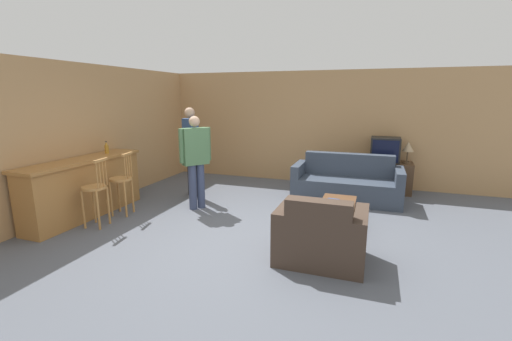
{
  "coord_description": "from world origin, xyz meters",
  "views": [
    {
      "loc": [
        1.67,
        -4.29,
        2.03
      ],
      "look_at": [
        -0.12,
        0.82,
        0.85
      ],
      "focal_mm": 24.0,
      "sensor_mm": 36.0,
      "label": 1
    }
  ],
  "objects_px": {
    "book_on_table": "(333,200)",
    "bar_chair_mid": "(122,183)",
    "coffee_table": "(337,207)",
    "person_by_window": "(191,146)",
    "bottle": "(107,148)",
    "bar_chair_near": "(95,192)",
    "tv": "(385,150)",
    "table_lamp": "(408,148)",
    "couch_far": "(347,184)",
    "tv_unit": "(383,177)",
    "armchair_near": "(321,237)",
    "person_by_counter": "(196,158)"
  },
  "relations": [
    {
      "from": "book_on_table",
      "to": "bar_chair_mid",
      "type": "bearing_deg",
      "value": -167.52
    },
    {
      "from": "coffee_table",
      "to": "person_by_window",
      "type": "distance_m",
      "value": 3.19
    },
    {
      "from": "bottle",
      "to": "book_on_table",
      "type": "distance_m",
      "value": 4.14
    },
    {
      "from": "bar_chair_near",
      "to": "bottle",
      "type": "xyz_separation_m",
      "value": [
        -0.55,
        0.9,
        0.55
      ]
    },
    {
      "from": "bar_chair_mid",
      "to": "tv",
      "type": "height_order",
      "value": "tv"
    },
    {
      "from": "coffee_table",
      "to": "tv",
      "type": "bearing_deg",
      "value": 73.51
    },
    {
      "from": "tv",
      "to": "table_lamp",
      "type": "height_order",
      "value": "tv"
    },
    {
      "from": "couch_far",
      "to": "tv",
      "type": "relative_size",
      "value": 3.53
    },
    {
      "from": "coffee_table",
      "to": "tv_unit",
      "type": "bearing_deg",
      "value": 73.53
    },
    {
      "from": "bar_chair_near",
      "to": "armchair_near",
      "type": "distance_m",
      "value": 3.53
    },
    {
      "from": "couch_far",
      "to": "tv_unit",
      "type": "xyz_separation_m",
      "value": [
        0.69,
        0.89,
        0.01
      ]
    },
    {
      "from": "bottle",
      "to": "coffee_table",
      "type": "bearing_deg",
      "value": 4.96
    },
    {
      "from": "tv",
      "to": "coffee_table",
      "type": "bearing_deg",
      "value": -106.49
    },
    {
      "from": "coffee_table",
      "to": "book_on_table",
      "type": "xyz_separation_m",
      "value": [
        -0.08,
        0.11,
        0.07
      ]
    },
    {
      "from": "couch_far",
      "to": "tv_unit",
      "type": "bearing_deg",
      "value": 52.45
    },
    {
      "from": "book_on_table",
      "to": "person_by_window",
      "type": "bearing_deg",
      "value": 167.65
    },
    {
      "from": "armchair_near",
      "to": "table_lamp",
      "type": "distance_m",
      "value": 3.92
    },
    {
      "from": "bottle",
      "to": "person_by_window",
      "type": "distance_m",
      "value": 1.57
    },
    {
      "from": "bar_chair_near",
      "to": "bottle",
      "type": "distance_m",
      "value": 1.19
    },
    {
      "from": "bar_chair_near",
      "to": "book_on_table",
      "type": "distance_m",
      "value": 3.76
    },
    {
      "from": "bar_chair_near",
      "to": "table_lamp",
      "type": "bearing_deg",
      "value": 37.67
    },
    {
      "from": "tv",
      "to": "person_by_window",
      "type": "distance_m",
      "value": 4.07
    },
    {
      "from": "coffee_table",
      "to": "person_by_counter",
      "type": "height_order",
      "value": "person_by_counter"
    },
    {
      "from": "bottle",
      "to": "couch_far",
      "type": "bearing_deg",
      "value": 24.11
    },
    {
      "from": "bar_chair_near",
      "to": "book_on_table",
      "type": "bearing_deg",
      "value": 21.36
    },
    {
      "from": "tv",
      "to": "person_by_window",
      "type": "relative_size",
      "value": 0.32
    },
    {
      "from": "bottle",
      "to": "person_by_counter",
      "type": "relative_size",
      "value": 0.13
    },
    {
      "from": "coffee_table",
      "to": "table_lamp",
      "type": "bearing_deg",
      "value": 64.3
    },
    {
      "from": "bar_chair_near",
      "to": "bottle",
      "type": "relative_size",
      "value": 4.9
    },
    {
      "from": "bar_chair_mid",
      "to": "armchair_near",
      "type": "distance_m",
      "value": 3.58
    },
    {
      "from": "book_on_table",
      "to": "table_lamp",
      "type": "height_order",
      "value": "table_lamp"
    },
    {
      "from": "bar_chair_mid",
      "to": "book_on_table",
      "type": "distance_m",
      "value": 3.59
    },
    {
      "from": "bar_chair_near",
      "to": "table_lamp",
      "type": "xyz_separation_m",
      "value": [
        4.73,
        3.65,
        0.43
      ]
    },
    {
      "from": "table_lamp",
      "to": "person_by_counter",
      "type": "distance_m",
      "value": 4.36
    },
    {
      "from": "bar_chair_near",
      "to": "couch_far",
      "type": "xyz_separation_m",
      "value": [
        3.6,
        2.76,
        -0.24
      ]
    },
    {
      "from": "armchair_near",
      "to": "bar_chair_near",
      "type": "bearing_deg",
      "value": 179.61
    },
    {
      "from": "armchair_near",
      "to": "tv_unit",
      "type": "relative_size",
      "value": 0.94
    },
    {
      "from": "armchair_near",
      "to": "bar_chair_mid",
      "type": "bearing_deg",
      "value": 170.05
    },
    {
      "from": "tv_unit",
      "to": "person_by_window",
      "type": "bearing_deg",
      "value": -156.25
    },
    {
      "from": "bar_chair_mid",
      "to": "tv",
      "type": "bearing_deg",
      "value": 35.48
    },
    {
      "from": "bar_chair_mid",
      "to": "person_by_window",
      "type": "relative_size",
      "value": 0.6
    },
    {
      "from": "coffee_table",
      "to": "tv",
      "type": "height_order",
      "value": "tv"
    },
    {
      "from": "bar_chair_mid",
      "to": "person_by_counter",
      "type": "bearing_deg",
      "value": 34.31
    },
    {
      "from": "tv_unit",
      "to": "book_on_table",
      "type": "height_order",
      "value": "tv_unit"
    },
    {
      "from": "table_lamp",
      "to": "couch_far",
      "type": "bearing_deg",
      "value": -141.69
    },
    {
      "from": "tv_unit",
      "to": "person_by_window",
      "type": "height_order",
      "value": "person_by_window"
    },
    {
      "from": "bottle",
      "to": "book_on_table",
      "type": "bearing_deg",
      "value": 6.56
    },
    {
      "from": "couch_far",
      "to": "armchair_near",
      "type": "height_order",
      "value": "couch_far"
    },
    {
      "from": "couch_far",
      "to": "tv",
      "type": "distance_m",
      "value": 1.27
    },
    {
      "from": "bar_chair_near",
      "to": "person_by_counter",
      "type": "bearing_deg",
      "value": 51.25
    }
  ]
}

